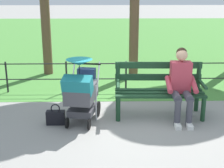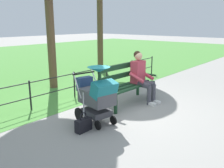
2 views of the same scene
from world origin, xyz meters
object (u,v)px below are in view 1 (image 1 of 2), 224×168
Objects in this scene: person_on_bench at (181,83)px; stroller at (81,90)px; park_bench at (159,87)px; handbag at (56,117)px.

person_on_bench is 1.75m from stroller.
stroller is (1.39, 0.34, 0.07)m from park_bench.
park_bench is 1.40× the size of stroller.
person_on_bench is at bearing 147.58° from park_bench.
handbag is (0.45, 0.07, -0.47)m from stroller.
person_on_bench reaches higher than park_bench.
stroller is at bearing 4.00° from person_on_bench.
person_on_bench is 2.27m from handbag.
handbag is (2.19, 0.19, -0.55)m from person_on_bench.
person_on_bench is 3.45× the size of handbag.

